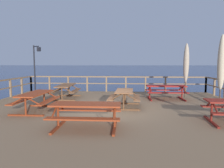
{
  "coord_description": "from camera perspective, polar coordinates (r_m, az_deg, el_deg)",
  "views": [
    {
      "loc": [
        0.62,
        -8.86,
        2.86
      ],
      "look_at": [
        0.0,
        0.81,
        1.88
      ],
      "focal_mm": 32.62,
      "sensor_mm": 36.0,
      "label": 1
    }
  ],
  "objects": [
    {
      "name": "ground_plane",
      "position": [
        9.33,
        -0.33,
        -12.07
      ],
      "size": [
        600.0,
        600.0,
        0.0
      ],
      "primitive_type": "plane",
      "color": "navy"
    },
    {
      "name": "picnic_table_front_right",
      "position": [
        9.29,
        3.49,
        -3.08
      ],
      "size": [
        1.48,
        1.79,
        0.78
      ],
      "color": "brown",
      "rests_on": "wooden_deck"
    },
    {
      "name": "picnic_table_back_left",
      "position": [
        11.68,
        14.87,
        -1.38
      ],
      "size": [
        2.17,
        1.44,
        0.78
      ],
      "color": "maroon",
      "rests_on": "wooden_deck"
    },
    {
      "name": "wooden_deck",
      "position": [
        9.2,
        -0.33,
        -9.47
      ],
      "size": [
        12.55,
        10.86,
        0.88
      ],
      "primitive_type": "cube",
      "color": "#846647",
      "rests_on": "ground"
    },
    {
      "name": "lamp_post_hooked",
      "position": [
        14.77,
        -20.52,
        5.93
      ],
      "size": [
        0.62,
        0.43,
        3.2
      ],
      "color": "black",
      "rests_on": "wooden_deck"
    },
    {
      "name": "picnic_table_front_left",
      "position": [
        11.9,
        -12.85,
        -1.22
      ],
      "size": [
        1.47,
        2.05,
        0.78
      ],
      "color": "brown",
      "rests_on": "wooden_deck"
    },
    {
      "name": "railing_waterside_far",
      "position": [
        14.21,
        1.16,
        0.71
      ],
      "size": [
        12.35,
        0.1,
        1.09
      ],
      "color": "brown",
      "rests_on": "wooden_deck"
    },
    {
      "name": "patio_umbrella_tall_back_left",
      "position": [
        12.61,
        20.09,
        5.5
      ],
      "size": [
        0.32,
        0.32,
        3.14
      ],
      "color": "#4C3828",
      "rests_on": "wooden_deck"
    },
    {
      "name": "patio_umbrella_short_back",
      "position": [
        9.51,
        28.37,
        5.28
      ],
      "size": [
        0.32,
        0.32,
        3.17
      ],
      "color": "#4C3828",
      "rests_on": "wooden_deck"
    },
    {
      "name": "picnic_table_mid_left",
      "position": [
        9.09,
        -20.63,
        -3.57
      ],
      "size": [
        1.41,
        2.12,
        0.78
      ],
      "color": "#993819",
      "rests_on": "wooden_deck"
    },
    {
      "name": "picnic_table_mid_centre",
      "position": [
        6.31,
        -7.3,
        -7.26
      ],
      "size": [
        2.12,
        1.4,
        0.78
      ],
      "color": "#993819",
      "rests_on": "wooden_deck"
    }
  ]
}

